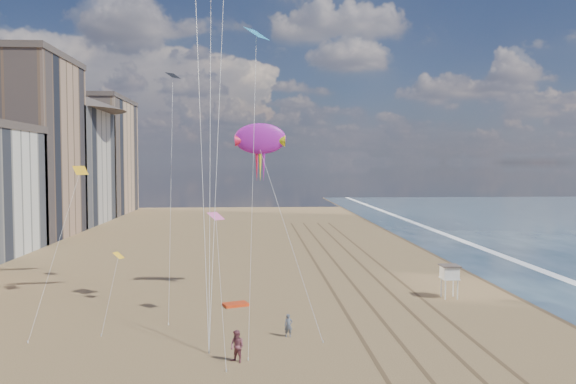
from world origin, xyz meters
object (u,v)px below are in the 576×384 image
object	(u,v)px
lifeguard_stand	(449,273)
grounded_kite	(236,304)
kite_flyer_a	(288,326)
show_kite	(260,139)
kite_flyer_b	(237,346)

from	to	relation	value
lifeguard_stand	grounded_kite	bearing A→B (deg)	-175.33
lifeguard_stand	kite_flyer_a	xyz separation A→B (m)	(-14.77, -10.10, -1.47)
grounded_kite	show_kite	distance (m)	14.69
kite_flyer_b	show_kite	bearing A→B (deg)	123.25
lifeguard_stand	show_kite	world-z (taller)	show_kite
grounded_kite	show_kite	world-z (taller)	show_kite
show_kite	kite_flyer_a	distance (m)	18.55
grounded_kite	kite_flyer_a	world-z (taller)	kite_flyer_a
grounded_kite	lifeguard_stand	bearing A→B (deg)	-16.43
lifeguard_stand	kite_flyer_b	bearing A→B (deg)	-140.77
kite_flyer_a	kite_flyer_b	distance (m)	5.76
lifeguard_stand	show_kite	distance (m)	20.45
show_kite	kite_flyer_a	world-z (taller)	show_kite
kite_flyer_b	lifeguard_stand	bearing A→B (deg)	77.66
lifeguard_stand	grounded_kite	size ratio (longest dim) A/B	1.46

